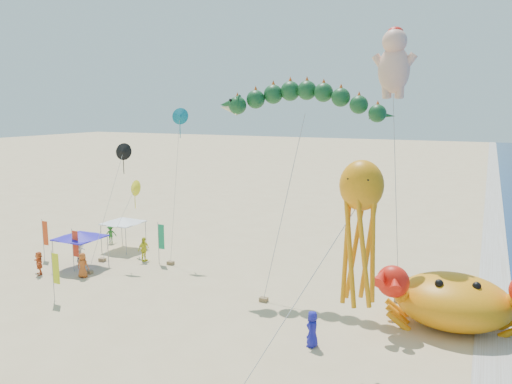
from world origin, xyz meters
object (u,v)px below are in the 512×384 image
(cherub_kite, at_px, (394,62))
(canopy_white, at_px, (123,220))
(canopy_blue, at_px, (80,235))
(crab_inflatable, at_px, (453,299))
(octopus_kite, at_px, (360,222))
(dragon_kite, at_px, (303,106))

(cherub_kite, height_order, canopy_white, cherub_kite)
(canopy_blue, bearing_deg, cherub_kite, 14.83)
(crab_inflatable, bearing_deg, canopy_white, 170.06)
(octopus_kite, height_order, canopy_white, octopus_kite)
(dragon_kite, bearing_deg, cherub_kite, 24.11)
(cherub_kite, relative_size, canopy_blue, 5.09)
(octopus_kite, bearing_deg, canopy_blue, 164.41)
(canopy_white, bearing_deg, octopus_kite, -26.85)
(dragon_kite, distance_m, cherub_kite, 6.21)
(dragon_kite, relative_size, canopy_blue, 4.00)
(canopy_blue, height_order, canopy_white, same)
(crab_inflatable, height_order, canopy_blue, crab_inflatable)
(dragon_kite, xyz_separation_m, cherub_kite, (5.11, 2.29, 2.68))
(crab_inflatable, relative_size, cherub_kite, 0.49)
(cherub_kite, bearing_deg, crab_inflatable, -47.69)
(crab_inflatable, height_order, octopus_kite, octopus_kite)
(octopus_kite, relative_size, canopy_blue, 2.94)
(canopy_blue, bearing_deg, octopus_kite, -15.59)
(crab_inflatable, xyz_separation_m, canopy_white, (-25.97, 4.55, 0.86))
(crab_inflatable, relative_size, dragon_kite, 0.63)
(crab_inflatable, bearing_deg, dragon_kite, 164.48)
(crab_inflatable, height_order, cherub_kite, cherub_kite)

